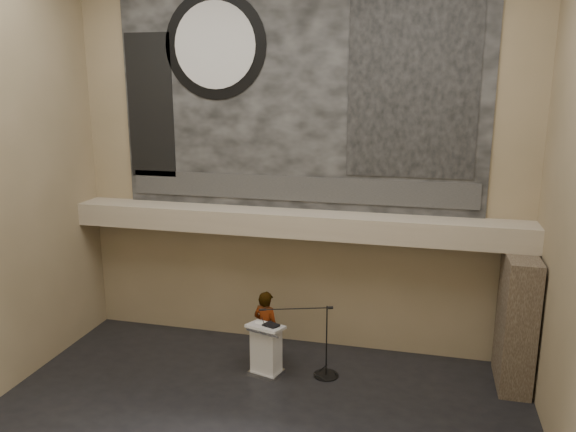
# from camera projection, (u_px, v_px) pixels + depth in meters

# --- Properties ---
(wall_back) EXTENTS (10.00, 0.02, 8.50)m
(wall_back) POSITION_uv_depth(u_px,v_px,m) (297.00, 161.00, 12.26)
(wall_back) COLOR #7F6F50
(wall_back) RESTS_ON floor
(wall_front) EXTENTS (10.00, 0.02, 8.50)m
(wall_front) POSITION_uv_depth(u_px,v_px,m) (82.00, 288.00, 4.70)
(wall_front) COLOR #7F6F50
(wall_front) RESTS_ON floor
(soffit) EXTENTS (10.00, 0.80, 0.50)m
(soffit) POSITION_uv_depth(u_px,v_px,m) (292.00, 223.00, 12.18)
(soffit) COLOR gray
(soffit) RESTS_ON wall_back
(sprinkler_left) EXTENTS (0.04, 0.04, 0.06)m
(sprinkler_left) POSITION_uv_depth(u_px,v_px,m) (223.00, 231.00, 12.57)
(sprinkler_left) COLOR #B2893D
(sprinkler_left) RESTS_ON soffit
(sprinkler_right) EXTENTS (0.04, 0.04, 0.06)m
(sprinkler_right) POSITION_uv_depth(u_px,v_px,m) (380.00, 242.00, 11.75)
(sprinkler_right) COLOR #B2893D
(sprinkler_right) RESTS_ON soffit
(banner) EXTENTS (8.00, 0.05, 5.00)m
(banner) POSITION_uv_depth(u_px,v_px,m) (297.00, 93.00, 11.89)
(banner) COLOR black
(banner) RESTS_ON wall_back
(banner_text_strip) EXTENTS (7.76, 0.02, 0.55)m
(banner_text_strip) POSITION_uv_depth(u_px,v_px,m) (296.00, 189.00, 12.33)
(banner_text_strip) COLOR #2D2D2D
(banner_text_strip) RESTS_ON banner
(banner_clock_rim) EXTENTS (2.30, 0.02, 2.30)m
(banner_clock_rim) POSITION_uv_depth(u_px,v_px,m) (215.00, 45.00, 12.04)
(banner_clock_rim) COLOR black
(banner_clock_rim) RESTS_ON banner
(banner_clock_face) EXTENTS (1.84, 0.02, 1.84)m
(banner_clock_face) POSITION_uv_depth(u_px,v_px,m) (215.00, 45.00, 12.02)
(banner_clock_face) COLOR silver
(banner_clock_face) RESTS_ON banner
(banner_building_print) EXTENTS (2.60, 0.02, 3.60)m
(banner_building_print) POSITION_uv_depth(u_px,v_px,m) (412.00, 89.00, 11.27)
(banner_building_print) COLOR black
(banner_building_print) RESTS_ON banner
(banner_brick_print) EXTENTS (1.10, 0.02, 3.20)m
(banner_brick_print) POSITION_uv_depth(u_px,v_px,m) (150.00, 106.00, 12.72)
(banner_brick_print) COLOR black
(banner_brick_print) RESTS_ON banner
(stone_pier) EXTENTS (0.60, 1.40, 2.70)m
(stone_pier) POSITION_uv_depth(u_px,v_px,m) (516.00, 321.00, 11.04)
(stone_pier) COLOR #3D3125
(stone_pier) RESTS_ON floor
(lectern) EXTENTS (0.82, 0.67, 1.13)m
(lectern) POSITION_uv_depth(u_px,v_px,m) (266.00, 349.00, 11.58)
(lectern) COLOR silver
(lectern) RESTS_ON floor
(binder) EXTENTS (0.37, 0.34, 0.04)m
(binder) POSITION_uv_depth(u_px,v_px,m) (271.00, 325.00, 11.40)
(binder) COLOR black
(binder) RESTS_ON lectern
(papers) EXTENTS (0.30, 0.36, 0.00)m
(papers) POSITION_uv_depth(u_px,v_px,m) (261.00, 325.00, 11.47)
(papers) COLOR silver
(papers) RESTS_ON lectern
(speaker_person) EXTENTS (0.71, 0.58, 1.68)m
(speaker_person) POSITION_uv_depth(u_px,v_px,m) (266.00, 329.00, 11.89)
(speaker_person) COLOR white
(speaker_person) RESTS_ON floor
(mic_stand) EXTENTS (1.57, 0.70, 1.55)m
(mic_stand) POSITION_uv_depth(u_px,v_px,m) (323.00, 365.00, 11.58)
(mic_stand) COLOR black
(mic_stand) RESTS_ON floor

